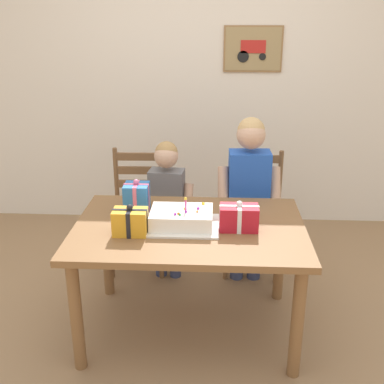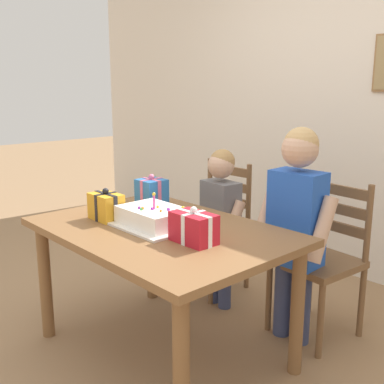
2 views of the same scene
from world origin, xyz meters
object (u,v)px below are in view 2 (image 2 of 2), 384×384
Objects in this scene: gift_box_corner_small at (106,207)px; gift_box_red_large at (194,228)px; chair_left at (214,225)px; child_younger at (220,213)px; child_older at (296,215)px; birthday_cake at (154,218)px; gift_box_beside_cake at (152,194)px; chair_right at (322,258)px; dining_table at (162,245)px.

gift_box_red_large is at bearing 8.59° from gift_box_corner_small.
child_younger is (0.24, -0.19, 0.18)m from chair_left.
child_older reaches higher than chair_left.
gift_box_beside_cake reaches higher than birthday_cake.
child_older is (0.73, 0.45, -0.06)m from gift_box_beside_cake.
gift_box_red_large is 0.62m from gift_box_corner_small.
child_younger reaches higher than chair_right.
chair_left is at bearing 96.83° from gift_box_corner_small.
gift_box_corner_small is 1.06m from child_older.
dining_table is at bearing 21.19° from gift_box_corner_small.
birthday_cake reaches higher than dining_table.
birthday_cake is 0.41× the size of child_younger.
chair_left is at bearing 98.98° from gift_box_beside_cake.
child_older is at bearing -13.12° from chair_left.
gift_box_beside_cake is at bearing -140.90° from chair_right.
child_older reaches higher than gift_box_beside_cake.
child_older is at bearing 81.71° from gift_box_red_large.
child_younger reaches higher than gift_box_beside_cake.
chair_right is (0.16, 0.88, -0.33)m from gift_box_red_large.
chair_left is at bearing 114.96° from birthday_cake.
birthday_cake is 1.00m from chair_left.
chair_right is at bearing 39.10° from gift_box_beside_cake.
child_older is (0.10, 0.68, -0.04)m from gift_box_red_large.
chair_right is 0.35m from child_older.
gift_box_corner_small is at bearing -171.41° from gift_box_red_large.
chair_right is (0.79, 0.64, -0.35)m from gift_box_beside_cake.
child_younger is (-0.65, -0.19, 0.18)m from chair_right.
gift_box_corner_small is 0.22× the size of chair_right.
child_older reaches higher than child_younger.
gift_box_red_large is at bearing -20.53° from gift_box_beside_cake.
gift_box_beside_cake is (-0.63, 0.24, 0.02)m from gift_box_red_large.
gift_box_beside_cake is 0.24× the size of chair_left.
dining_table is 1.29× the size of child_younger.
child_older is at bearing 31.51° from gift_box_beside_cake.
dining_table is at bearing 173.28° from gift_box_red_large.
gift_box_beside_cake is at bearing 92.60° from gift_box_corner_small.
dining_table is at bearing -120.83° from child_older.
birthday_cake is (-0.04, -0.01, 0.14)m from dining_table.
chair_left is (-0.10, 0.64, -0.35)m from gift_box_beside_cake.
chair_right is 0.87× the size of child_younger.
chair_right is (0.45, 0.84, -0.16)m from dining_table.
gift_box_corner_small is at bearing -99.27° from child_younger.
chair_left is at bearing 179.99° from chair_right.
child_younger is at bearing 103.21° from birthday_cake.
dining_table is at bearing -62.25° from chair_left.
dining_table is 0.34m from gift_box_red_large.
child_older reaches higher than birthday_cake.
child_younger reaches higher than gift_box_corner_small.
chair_left is at bearing 117.75° from dining_table.
gift_box_beside_cake is at bearing -107.57° from child_younger.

